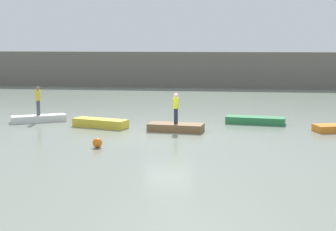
% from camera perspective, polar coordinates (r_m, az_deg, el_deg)
% --- Properties ---
extents(ground_plane, '(120.00, 120.00, 0.00)m').
position_cam_1_polar(ground_plane, '(27.21, 0.05, -2.21)').
color(ground_plane, gray).
extents(embankment_wall, '(80.00, 1.20, 3.83)m').
position_cam_1_polar(embankment_wall, '(54.64, 3.64, 5.16)').
color(embankment_wall, '#666056').
rests_on(embankment_wall, ground_plane).
extents(rowboat_white, '(3.38, 2.39, 0.41)m').
position_cam_1_polar(rowboat_white, '(32.60, -14.34, -0.33)').
color(rowboat_white, white).
rests_on(rowboat_white, ground_plane).
extents(rowboat_yellow, '(3.44, 1.94, 0.49)m').
position_cam_1_polar(rowboat_yellow, '(29.88, -7.62, -0.85)').
color(rowboat_yellow, gold).
rests_on(rowboat_yellow, ground_plane).
extents(rowboat_brown, '(3.18, 1.60, 0.44)m').
position_cam_1_polar(rowboat_brown, '(28.29, 0.89, -1.34)').
color(rowboat_brown, brown).
rests_on(rowboat_brown, ground_plane).
extents(rowboat_green, '(3.66, 1.62, 0.43)m').
position_cam_1_polar(rowboat_green, '(31.31, 9.81, -0.53)').
color(rowboat_green, '#2D7F47').
rests_on(rowboat_green, ground_plane).
extents(person_yellow_shirt, '(0.32, 0.32, 1.80)m').
position_cam_1_polar(person_yellow_shirt, '(32.45, -14.42, 1.79)').
color(person_yellow_shirt, '#4C4C56').
rests_on(person_yellow_shirt, rowboat_white).
extents(person_hiviz_shirt, '(0.32, 0.32, 1.70)m').
position_cam_1_polar(person_hiviz_shirt, '(28.12, 0.89, 1.03)').
color(person_hiviz_shirt, '#232838').
rests_on(person_hiviz_shirt, rowboat_brown).
extents(mooring_buoy, '(0.46, 0.46, 0.46)m').
position_cam_1_polar(mooring_buoy, '(24.21, -7.95, -3.06)').
color(mooring_buoy, orange).
rests_on(mooring_buoy, ground_plane).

